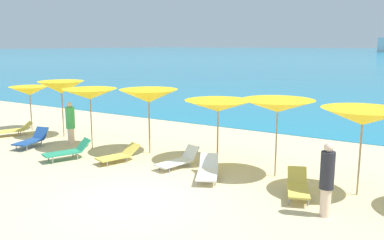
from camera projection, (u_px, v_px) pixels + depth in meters
name	position (u px, v px, depth m)	size (l,w,h in m)	color
ground_plane	(274.00, 134.00, 18.87)	(50.00, 100.00, 0.30)	beige
umbrella_0	(29.00, 91.00, 18.72)	(1.95, 1.95, 2.03)	#9E7F59
umbrella_1	(61.00, 87.00, 17.26)	(1.96, 1.96, 2.40)	#9E7F59
umbrella_2	(90.00, 94.00, 15.31)	(2.12, 2.12, 2.29)	#9E7F59
umbrella_3	(149.00, 96.00, 14.63)	(2.16, 2.16, 2.35)	#9E7F59
umbrella_4	(218.00, 106.00, 13.59)	(2.28, 2.28, 2.11)	#9E7F59
umbrella_5	(278.00, 106.00, 12.00)	(2.27, 2.27, 2.34)	#9E7F59
umbrella_6	(363.00, 117.00, 10.48)	(2.15, 2.15, 2.31)	#9E7F59
lounge_chair_1	(208.00, 170.00, 12.13)	(1.22, 1.70, 0.59)	white
lounge_chair_2	(298.00, 186.00, 10.62)	(1.00, 1.55, 0.65)	#D8BF4C
lounge_chair_4	(32.00, 139.00, 15.86)	(0.89, 1.59, 0.67)	#1E478C
lounge_chair_5	(13.00, 130.00, 17.85)	(1.21, 1.71, 0.55)	#D8BF4C
lounge_chair_6	(68.00, 151.00, 14.13)	(1.09, 1.67, 0.66)	#268C66
lounge_chair_7	(119.00, 155.00, 13.84)	(0.96, 1.58, 0.54)	#D8BF4C
lounge_chair_8	(179.00, 160.00, 13.25)	(0.86, 1.64, 0.61)	white
beachgoer_1	(70.00, 122.00, 16.18)	(0.35, 0.35, 1.70)	beige
beachgoer_2	(327.00, 178.00, 9.34)	(0.32, 0.32, 1.75)	beige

